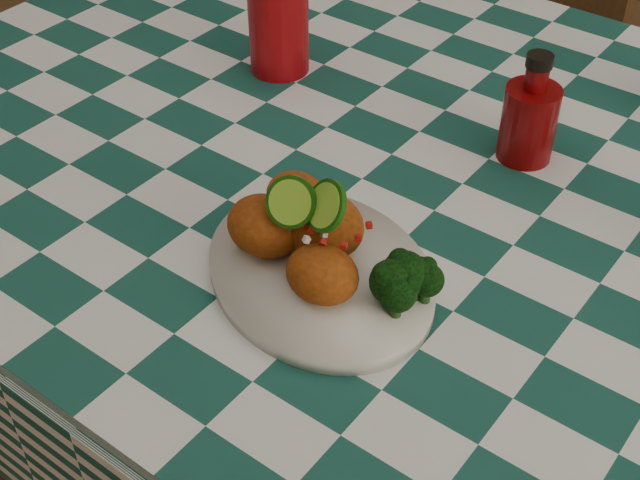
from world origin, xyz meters
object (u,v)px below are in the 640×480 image
Objects in this scene: ketchup_bottle at (531,108)px; fried_chicken_pile at (316,227)px; plate at (320,273)px; wooden_chair_left at (476,104)px; dining_table at (435,395)px; red_tumbler at (279,22)px.

fried_chicken_pile is at bearing -101.88° from ketchup_bottle.
plate is 1.04m from wooden_chair_left.
ketchup_bottle reaches higher than dining_table.
fried_chicken_pile is (-0.04, -0.24, 0.46)m from dining_table.
ketchup_bottle reaches higher than fried_chicken_pile.
dining_table is 5.86× the size of plate.
red_tumbler is 1.04× the size of ketchup_bottle.
wooden_chair_left is (-0.36, 0.59, -0.42)m from ketchup_bottle.
plate reaches higher than dining_table.
plate is at bearing -101.05° from ketchup_bottle.
plate is at bearing -98.29° from dining_table.
red_tumbler is at bearing 166.83° from dining_table.
ketchup_bottle is (0.07, 0.34, 0.06)m from plate.
fried_chicken_pile is 0.34m from ketchup_bottle.
dining_table is at bearing -107.65° from ketchup_bottle.
fried_chicken_pile is at bearing -99.47° from dining_table.
fried_chicken_pile is at bearing -45.95° from red_tumbler.
ketchup_bottle is (0.07, 0.34, 0.00)m from fried_chicken_pile.
dining_table is at bearing -13.17° from red_tumbler.
plate is 0.32× the size of wooden_chair_left.
red_tumbler is 0.74m from wooden_chair_left.
dining_table is 11.72× the size of ketchup_bottle.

